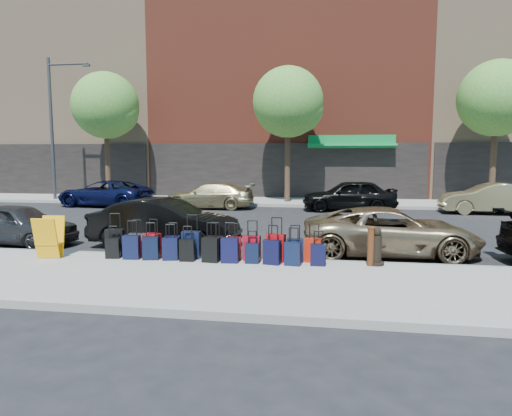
% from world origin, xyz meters
% --- Properties ---
extents(ground, '(120.00, 120.00, 0.00)m').
position_xyz_m(ground, '(0.00, 0.00, 0.00)').
color(ground, black).
rests_on(ground, ground).
extents(sidewalk_near, '(60.00, 4.00, 0.15)m').
position_xyz_m(sidewalk_near, '(0.00, -6.50, 0.07)').
color(sidewalk_near, gray).
rests_on(sidewalk_near, ground).
extents(sidewalk_far, '(60.00, 4.00, 0.15)m').
position_xyz_m(sidewalk_far, '(0.00, 10.00, 0.07)').
color(sidewalk_far, gray).
rests_on(sidewalk_far, ground).
extents(curb_near, '(60.00, 0.08, 0.15)m').
position_xyz_m(curb_near, '(0.00, -4.48, 0.07)').
color(curb_near, gray).
rests_on(curb_near, ground).
extents(curb_far, '(60.00, 0.08, 0.15)m').
position_xyz_m(curb_far, '(0.00, 7.98, 0.07)').
color(curb_far, gray).
rests_on(curb_far, ground).
extents(building_left, '(15.00, 12.12, 16.00)m').
position_xyz_m(building_left, '(-16.00, 17.98, 7.98)').
color(building_left, '#96795C').
rests_on(building_left, ground).
extents(building_center, '(17.00, 12.85, 20.00)m').
position_xyz_m(building_center, '(0.00, 17.99, 9.98)').
color(building_center, maroon).
rests_on(building_center, ground).
extents(tree_left, '(3.80, 3.80, 7.27)m').
position_xyz_m(tree_left, '(-9.86, 9.50, 5.41)').
color(tree_left, black).
rests_on(tree_left, sidewalk_far).
extents(tree_center, '(3.80, 3.80, 7.27)m').
position_xyz_m(tree_center, '(0.64, 9.50, 5.41)').
color(tree_center, black).
rests_on(tree_center, sidewalk_far).
extents(tree_right, '(3.80, 3.80, 7.27)m').
position_xyz_m(tree_right, '(11.14, 9.50, 5.41)').
color(tree_right, black).
rests_on(tree_right, sidewalk_far).
extents(streetlight, '(2.59, 0.18, 8.00)m').
position_xyz_m(streetlight, '(-12.80, 8.80, 4.66)').
color(streetlight, '#333338').
rests_on(streetlight, sidewalk_far).
extents(suitcase_front_0, '(0.48, 0.31, 1.07)m').
position_xyz_m(suitcase_front_0, '(-2.55, -4.80, 0.49)').
color(suitcase_front_0, black).
rests_on(suitcase_front_0, sidewalk_near).
extents(suitcase_front_1, '(0.40, 0.24, 0.92)m').
position_xyz_m(suitcase_front_1, '(-1.97, -4.79, 0.44)').
color(suitcase_front_1, '#3F3F45').
rests_on(suitcase_front_1, sidewalk_near).
extents(suitcase_front_2, '(0.43, 0.29, 0.95)m').
position_xyz_m(suitcase_front_2, '(-1.54, -4.83, 0.45)').
color(suitcase_front_2, '#B20B16').
rests_on(suitcase_front_2, sidewalk_near).
extents(suitcase_front_3, '(0.38, 0.23, 0.88)m').
position_xyz_m(suitcase_front_3, '(-1.01, -4.83, 0.42)').
color(suitcase_front_3, black).
rests_on(suitcase_front_3, sidewalk_near).
extents(suitcase_front_4, '(0.45, 0.26, 1.08)m').
position_xyz_m(suitcase_front_4, '(-0.53, -4.81, 0.49)').
color(suitcase_front_4, black).
rests_on(suitcase_front_4, sidewalk_near).
extents(suitcase_front_5, '(0.39, 0.23, 0.90)m').
position_xyz_m(suitcase_front_5, '(0.05, -4.80, 0.43)').
color(suitcase_front_5, black).
rests_on(suitcase_front_5, sidewalk_near).
extents(suitcase_front_6, '(0.40, 0.26, 0.89)m').
position_xyz_m(suitcase_front_6, '(0.51, -4.81, 0.43)').
color(suitcase_front_6, maroon).
rests_on(suitcase_front_6, sidewalk_near).
extents(suitcase_front_7, '(0.41, 0.23, 0.98)m').
position_xyz_m(suitcase_front_7, '(0.98, -4.82, 0.46)').
color(suitcase_front_7, maroon).
rests_on(suitcase_front_7, sidewalk_near).
extents(suitcase_front_8, '(0.48, 0.31, 1.07)m').
position_xyz_m(suitcase_front_8, '(1.55, -4.83, 0.48)').
color(suitcase_front_8, '#9E0A0F').
rests_on(suitcase_front_8, sidewalk_near).
extents(suitcase_front_9, '(0.39, 0.25, 0.89)m').
position_xyz_m(suitcase_front_9, '(2.01, -4.81, 0.43)').
color(suitcase_front_9, black).
rests_on(suitcase_front_9, sidewalk_near).
extents(suitcase_front_10, '(0.42, 0.28, 0.93)m').
position_xyz_m(suitcase_front_10, '(2.44, -4.76, 0.44)').
color(suitcase_front_10, '#B01E0B').
rests_on(suitcase_front_10, sidewalk_near).
extents(suitcase_back_0, '(0.36, 0.25, 0.80)m').
position_xyz_m(suitcase_back_0, '(-2.45, -5.12, 0.40)').
color(suitcase_back_0, black).
rests_on(suitcase_back_0, sidewalk_near).
extents(suitcase_back_1, '(0.41, 0.26, 0.94)m').
position_xyz_m(suitcase_back_1, '(-1.96, -5.12, 0.44)').
color(suitcase_back_1, black).
rests_on(suitcase_back_1, sidewalk_near).
extents(suitcase_back_2, '(0.42, 0.29, 0.91)m').
position_xyz_m(suitcase_back_2, '(-1.47, -5.10, 0.43)').
color(suitcase_back_2, black).
rests_on(suitcase_back_2, sidewalk_near).
extents(suitcase_back_3, '(0.40, 0.28, 0.88)m').
position_xyz_m(suitcase_back_3, '(-0.99, -5.07, 0.42)').
color(suitcase_back_3, black).
rests_on(suitcase_back_3, sidewalk_near).
extents(suitcase_back_4, '(0.37, 0.23, 0.84)m').
position_xyz_m(suitcase_back_4, '(-0.55, -5.12, 0.41)').
color(suitcase_back_4, black).
rests_on(suitcase_back_4, sidewalk_near).
extents(suitcase_back_5, '(0.42, 0.26, 0.94)m').
position_xyz_m(suitcase_back_5, '(0.04, -5.13, 0.44)').
color(suitcase_back_5, black).
rests_on(suitcase_back_5, sidewalk_near).
extents(suitcase_back_6, '(0.41, 0.26, 0.95)m').
position_xyz_m(suitcase_back_6, '(0.50, -5.11, 0.45)').
color(suitcase_back_6, black).
rests_on(suitcase_back_6, sidewalk_near).
extents(suitcase_back_7, '(0.33, 0.20, 0.77)m').
position_xyz_m(suitcase_back_7, '(1.02, -5.09, 0.39)').
color(suitcase_back_7, black).
rests_on(suitcase_back_7, sidewalk_near).
extents(suitcase_back_8, '(0.42, 0.30, 0.92)m').
position_xyz_m(suitcase_back_8, '(1.50, -5.12, 0.44)').
color(suitcase_back_8, black).
rests_on(suitcase_back_8, sidewalk_near).
extents(suitcase_back_9, '(0.40, 0.26, 0.88)m').
position_xyz_m(suitcase_back_9, '(1.99, -5.14, 0.43)').
color(suitcase_back_9, black).
rests_on(suitcase_back_9, sidewalk_near).
extents(suitcase_back_10, '(0.34, 0.20, 0.81)m').
position_xyz_m(suitcase_back_10, '(2.56, -5.07, 0.40)').
color(suitcase_back_10, black).
rests_on(suitcase_back_10, sidewalk_near).
extents(fire_hydrant, '(0.46, 0.40, 0.89)m').
position_xyz_m(fire_hydrant, '(3.87, -4.77, 0.56)').
color(fire_hydrant, black).
rests_on(fire_hydrant, sidewalk_near).
extents(bollard, '(0.17, 0.17, 0.90)m').
position_xyz_m(bollard, '(3.75, -4.90, 0.61)').
color(bollard, '#38190C').
rests_on(bollard, sidewalk_near).
extents(display_rack, '(0.64, 0.69, 1.01)m').
position_xyz_m(display_rack, '(-4.02, -5.31, 0.65)').
color(display_rack, '#EEA30D').
rests_on(display_rack, sidewalk_near).
extents(car_near_0, '(3.83, 1.96, 1.25)m').
position_xyz_m(car_near_0, '(-6.43, -3.26, 0.62)').
color(car_near_0, '#303032').
rests_on(car_near_0, ground).
extents(car_near_1, '(4.37, 1.69, 1.42)m').
position_xyz_m(car_near_1, '(-1.93, -2.89, 0.71)').
color(car_near_1, black).
rests_on(car_near_1, ground).
extents(car_near_2, '(4.70, 2.29, 1.29)m').
position_xyz_m(car_near_2, '(4.43, -2.97, 0.64)').
color(car_near_2, '#927959').
rests_on(car_near_2, ground).
extents(car_far_0, '(5.12, 2.76, 1.36)m').
position_xyz_m(car_far_0, '(-8.89, 6.85, 0.68)').
color(car_far_0, '#0D123A').
rests_on(car_far_0, ground).
extents(car_far_1, '(4.53, 1.92, 1.30)m').
position_xyz_m(car_far_1, '(-3.18, 6.76, 0.65)').
color(car_far_1, tan).
rests_on(car_far_1, ground).
extents(car_far_2, '(4.60, 2.19, 1.52)m').
position_xyz_m(car_far_2, '(3.73, 6.88, 0.76)').
color(car_far_2, black).
rests_on(car_far_2, ground).
extents(car_far_3, '(4.34, 1.61, 1.42)m').
position_xyz_m(car_far_3, '(10.05, 6.73, 0.71)').
color(car_far_3, tan).
rests_on(car_far_3, ground).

